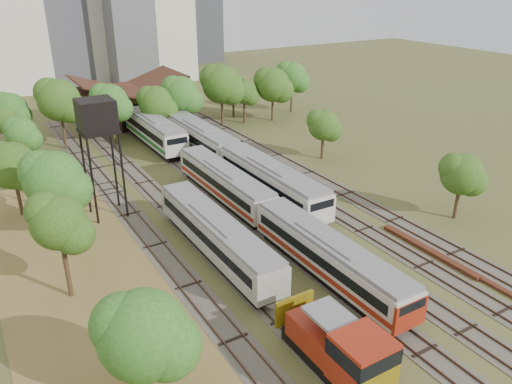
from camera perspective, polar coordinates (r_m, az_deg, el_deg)
ground at (r=38.46m, az=16.13°, el=-12.63°), size 240.00×240.00×0.00m
dry_grass_patch at (r=36.30m, az=-15.08°, el=-14.93°), size 14.00×60.00×0.04m
tracks at (r=55.44m, az=-3.09°, el=0.12°), size 24.60×80.00×0.19m
railcar_red_set at (r=45.90m, az=1.52°, el=-2.61°), size 2.84×34.58×3.51m
railcar_green_set at (r=66.73m, az=-6.35°, el=6.05°), size 3.23×52.08×4.00m
railcar_rear at (r=70.90m, az=-11.47°, el=6.80°), size 3.26×16.08×4.04m
shunter_locomotive at (r=31.08m, az=9.83°, el=-17.42°), size 3.03×8.11×3.96m
old_grey_coach at (r=42.33m, az=-4.51°, el=-4.97°), size 2.88×18.00×3.56m
water_tower at (r=48.92m, az=-17.74°, el=7.97°), size 3.38×3.38×11.68m
rail_pile_near at (r=46.05m, az=19.14°, el=-6.32°), size 0.68×10.24×0.34m
rail_pile_far at (r=42.92m, az=26.35°, el=-10.03°), size 0.49×7.83×0.25m
maintenance_shed at (r=83.66m, az=-14.18°, el=9.68°), size 16.45×11.55×7.58m
tree_band_left at (r=43.83m, az=-22.35°, el=-1.05°), size 7.74×62.39×8.48m
tree_band_far at (r=76.38m, az=-8.28°, el=11.26°), size 48.37×9.81×9.60m
tree_band_right at (r=63.64m, az=8.50°, el=7.50°), size 4.76×44.35×6.95m
tower_far_right at (r=142.71m, az=-7.25°, el=20.25°), size 12.00×12.00×28.00m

